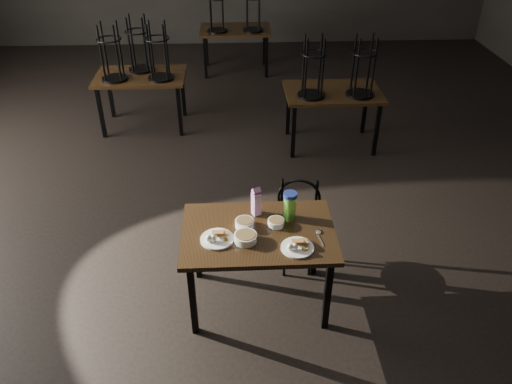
{
  "coord_description": "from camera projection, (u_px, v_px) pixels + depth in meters",
  "views": [
    {
      "loc": [
        -0.11,
        -4.26,
        3.17
      ],
      "look_at": [
        0.06,
        -0.81,
        0.85
      ],
      "focal_mm": 35.0,
      "sensor_mm": 36.0,
      "label": 1
    }
  ],
  "objects": [
    {
      "name": "water_bottle",
      "position": [
        290.0,
        206.0,
        3.96
      ],
      "size": [
        0.13,
        0.13,
        0.24
      ],
      "color": "#64C63A",
      "rests_on": "main_table"
    },
    {
      "name": "juice_carton",
      "position": [
        256.0,
        202.0,
        4.01
      ],
      "size": [
        0.08,
        0.08,
        0.26
      ],
      "color": "#7F176C",
      "rests_on": "main_table"
    },
    {
      "name": "main_table",
      "position": [
        258.0,
        239.0,
        3.93
      ],
      "size": [
        1.2,
        0.8,
        0.75
      ],
      "color": "black",
      "rests_on": "ground"
    },
    {
      "name": "bg_table_far",
      "position": [
        235.0,
        29.0,
        8.47
      ],
      "size": [
        1.2,
        0.8,
        1.48
      ],
      "color": "black",
      "rests_on": "ground"
    },
    {
      "name": "bg_table_left",
      "position": [
        140.0,
        73.0,
        6.66
      ],
      "size": [
        1.2,
        0.8,
        1.48
      ],
      "color": "black",
      "rests_on": "ground"
    },
    {
      "name": "plate_left",
      "position": [
        217.0,
        238.0,
        3.78
      ],
      "size": [
        0.26,
        0.26,
        0.08
      ],
      "color": "white",
      "rests_on": "main_table"
    },
    {
      "name": "spoon",
      "position": [
        319.0,
        233.0,
        3.86
      ],
      "size": [
        0.05,
        0.21,
        0.01
      ],
      "color": "silver",
      "rests_on": "main_table"
    },
    {
      "name": "bowl_far",
      "position": [
        276.0,
        222.0,
        3.93
      ],
      "size": [
        0.13,
        0.13,
        0.05
      ],
      "color": "white",
      "rests_on": "main_table"
    },
    {
      "name": "bowl_big",
      "position": [
        245.0,
        237.0,
        3.77
      ],
      "size": [
        0.18,
        0.18,
        0.06
      ],
      "color": "white",
      "rests_on": "main_table"
    },
    {
      "name": "plate_right",
      "position": [
        297.0,
        246.0,
        3.7
      ],
      "size": [
        0.25,
        0.25,
        0.08
      ],
      "color": "white",
      "rests_on": "main_table"
    },
    {
      "name": "bentwood_chair",
      "position": [
        298.0,
        218.0,
        4.43
      ],
      "size": [
        0.43,
        0.42,
        0.85
      ],
      "rotation": [
        0.0,
        0.0,
        -0.16
      ],
      "color": "black",
      "rests_on": "ground"
    },
    {
      "name": "bg_table_right",
      "position": [
        334.0,
        92.0,
        6.19
      ],
      "size": [
        1.2,
        0.8,
        1.48
      ],
      "color": "black",
      "rests_on": "ground"
    },
    {
      "name": "bowl_near",
      "position": [
        245.0,
        223.0,
        3.92
      ],
      "size": [
        0.15,
        0.15,
        0.06
      ],
      "color": "white",
      "rests_on": "main_table"
    }
  ]
}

